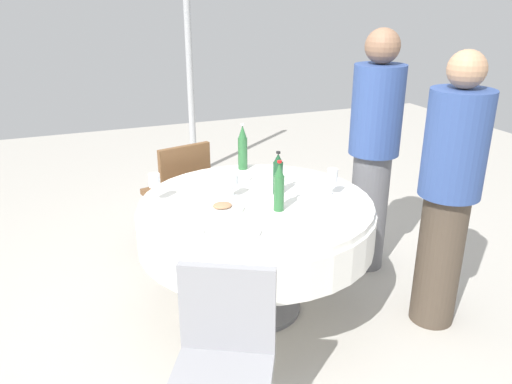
{
  "coord_description": "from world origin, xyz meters",
  "views": [
    {
      "loc": [
        1.02,
        2.57,
        1.88
      ],
      "look_at": [
        0.0,
        0.0,
        0.8
      ],
      "focal_mm": 35.81,
      "sensor_mm": 36.0,
      "label": 1
    }
  ],
  "objects_px": {
    "bottle_green_far": "(243,148)",
    "chair_left": "(224,355)",
    "chair_inner": "(180,188)",
    "bottle_dark_green_east": "(278,174)",
    "plate_near": "(233,178)",
    "wine_glass_right": "(232,181)",
    "dining_table": "(256,224)",
    "wine_glass_left": "(332,176)",
    "person_far": "(374,149)",
    "bottle_green_west": "(279,188)",
    "plate_north": "(236,232)",
    "person_east": "(449,191)",
    "plate_outer": "(222,208)",
    "wine_glass_rear": "(154,182)"
  },
  "relations": [
    {
      "from": "bottle_green_far",
      "to": "chair_left",
      "type": "distance_m",
      "value": 1.72
    },
    {
      "from": "chair_left",
      "to": "chair_inner",
      "type": "xyz_separation_m",
      "value": [
        -0.28,
        -1.91,
        0.0
      ]
    },
    {
      "from": "bottle_dark_green_east",
      "to": "plate_near",
      "type": "height_order",
      "value": "bottle_dark_green_east"
    },
    {
      "from": "wine_glass_right",
      "to": "dining_table",
      "type": "bearing_deg",
      "value": 130.82
    },
    {
      "from": "bottle_dark_green_east",
      "to": "wine_glass_left",
      "type": "height_order",
      "value": "bottle_dark_green_east"
    },
    {
      "from": "plate_near",
      "to": "chair_left",
      "type": "distance_m",
      "value": 1.49
    },
    {
      "from": "dining_table",
      "to": "person_far",
      "type": "distance_m",
      "value": 1.03
    },
    {
      "from": "bottle_green_far",
      "to": "wine_glass_left",
      "type": "height_order",
      "value": "bottle_green_far"
    },
    {
      "from": "bottle_green_far",
      "to": "bottle_dark_green_east",
      "type": "distance_m",
      "value": 0.52
    },
    {
      "from": "bottle_green_west",
      "to": "person_far",
      "type": "distance_m",
      "value": 0.98
    },
    {
      "from": "person_far",
      "to": "chair_left",
      "type": "height_order",
      "value": "person_far"
    },
    {
      "from": "bottle_green_far",
      "to": "person_far",
      "type": "bearing_deg",
      "value": 157.42
    },
    {
      "from": "dining_table",
      "to": "bottle_green_far",
      "type": "xyz_separation_m",
      "value": [
        -0.13,
        -0.58,
        0.3
      ]
    },
    {
      "from": "person_far",
      "to": "chair_inner",
      "type": "distance_m",
      "value": 1.44
    },
    {
      "from": "bottle_dark_green_east",
      "to": "chair_left",
      "type": "bearing_deg",
      "value": 56.18
    },
    {
      "from": "plate_north",
      "to": "person_far",
      "type": "height_order",
      "value": "person_far"
    },
    {
      "from": "bottle_dark_green_east",
      "to": "plate_north",
      "type": "distance_m",
      "value": 0.61
    },
    {
      "from": "dining_table",
      "to": "person_east",
      "type": "distance_m",
      "value": 1.12
    },
    {
      "from": "wine_glass_right",
      "to": "plate_near",
      "type": "height_order",
      "value": "wine_glass_right"
    },
    {
      "from": "bottle_dark_green_east",
      "to": "plate_near",
      "type": "distance_m",
      "value": 0.4
    },
    {
      "from": "plate_outer",
      "to": "chair_left",
      "type": "distance_m",
      "value": 1.0
    },
    {
      "from": "wine_glass_left",
      "to": "person_east",
      "type": "xyz_separation_m",
      "value": [
        -0.51,
        0.42,
        -0.01
      ]
    },
    {
      "from": "bottle_dark_green_east",
      "to": "plate_near",
      "type": "xyz_separation_m",
      "value": [
        0.17,
        -0.34,
        -0.12
      ]
    },
    {
      "from": "bottle_green_far",
      "to": "person_east",
      "type": "height_order",
      "value": "person_east"
    },
    {
      "from": "wine_glass_right",
      "to": "plate_near",
      "type": "distance_m",
      "value": 0.32
    },
    {
      "from": "bottle_green_far",
      "to": "wine_glass_right",
      "type": "xyz_separation_m",
      "value": [
        0.24,
        0.46,
        -0.05
      ]
    },
    {
      "from": "wine_glass_left",
      "to": "plate_north",
      "type": "bearing_deg",
      "value": 21.97
    },
    {
      "from": "person_east",
      "to": "bottle_dark_green_east",
      "type": "bearing_deg",
      "value": -97.72
    },
    {
      "from": "bottle_green_west",
      "to": "dining_table",
      "type": "bearing_deg",
      "value": -67.84
    },
    {
      "from": "plate_outer",
      "to": "wine_glass_left",
      "type": "bearing_deg",
      "value": 177.58
    },
    {
      "from": "bottle_green_far",
      "to": "bottle_dark_green_east",
      "type": "relative_size",
      "value": 1.2
    },
    {
      "from": "dining_table",
      "to": "plate_outer",
      "type": "distance_m",
      "value": 0.28
    },
    {
      "from": "bottle_green_west",
      "to": "wine_glass_right",
      "type": "xyz_separation_m",
      "value": [
        0.17,
        -0.29,
        -0.03
      ]
    },
    {
      "from": "bottle_dark_green_east",
      "to": "chair_inner",
      "type": "distance_m",
      "value": 1.03
    },
    {
      "from": "dining_table",
      "to": "person_east",
      "type": "xyz_separation_m",
      "value": [
        -0.97,
        0.5,
        0.25
      ]
    },
    {
      "from": "wine_glass_left",
      "to": "chair_inner",
      "type": "bearing_deg",
      "value": -55.52
    },
    {
      "from": "wine_glass_right",
      "to": "person_east",
      "type": "distance_m",
      "value": 1.24
    },
    {
      "from": "person_far",
      "to": "wine_glass_right",
      "type": "bearing_deg",
      "value": -97.61
    },
    {
      "from": "plate_north",
      "to": "bottle_green_west",
      "type": "bearing_deg",
      "value": -149.0
    },
    {
      "from": "bottle_dark_green_east",
      "to": "wine_glass_right",
      "type": "xyz_separation_m",
      "value": [
        0.27,
        -0.06,
        -0.02
      ]
    },
    {
      "from": "plate_outer",
      "to": "chair_left",
      "type": "xyz_separation_m",
      "value": [
        0.3,
        0.92,
        -0.23
      ]
    },
    {
      "from": "dining_table",
      "to": "wine_glass_right",
      "type": "relative_size",
      "value": 9.88
    },
    {
      "from": "plate_near",
      "to": "plate_north",
      "type": "relative_size",
      "value": 0.95
    },
    {
      "from": "wine_glass_rear",
      "to": "chair_left",
      "type": "xyz_separation_m",
      "value": [
        -0.02,
        1.2,
        -0.34
      ]
    },
    {
      "from": "wine_glass_rear",
      "to": "wine_glass_left",
      "type": "distance_m",
      "value": 1.05
    },
    {
      "from": "wine_glass_rear",
      "to": "person_far",
      "type": "height_order",
      "value": "person_far"
    },
    {
      "from": "person_far",
      "to": "person_east",
      "type": "relative_size",
      "value": 1.04
    },
    {
      "from": "wine_glass_right",
      "to": "wine_glass_left",
      "type": "relative_size",
      "value": 0.86
    },
    {
      "from": "bottle_dark_green_east",
      "to": "person_east",
      "type": "distance_m",
      "value": 0.98
    },
    {
      "from": "plate_near",
      "to": "person_far",
      "type": "distance_m",
      "value": 0.98
    }
  ]
}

